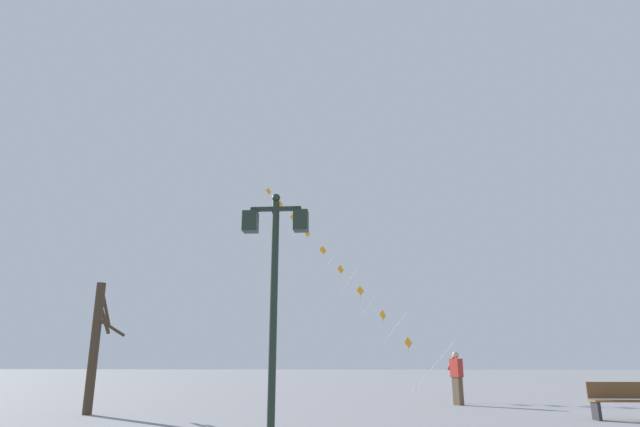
{
  "coord_description": "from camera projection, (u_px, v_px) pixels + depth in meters",
  "views": [
    {
      "loc": [
        -0.22,
        -0.99,
        1.38
      ],
      "look_at": [
        -1.61,
        17.01,
        6.46
      ],
      "focal_mm": 29.6,
      "sensor_mm": 36.0,
      "label": 1
    }
  ],
  "objects": [
    {
      "name": "kite_flyer",
      "position": [
        457.0,
        376.0,
        17.58
      ],
      "size": [
        0.48,
        0.59,
        1.71
      ],
      "rotation": [
        0.0,
        0.0,
        2.18
      ],
      "color": "brown",
      "rests_on": "ground_plane"
    },
    {
      "name": "twin_lantern_lamp_post",
      "position": [
        275.0,
        264.0,
        9.97
      ],
      "size": [
        1.27,
        0.28,
        4.55
      ],
      "color": "#1E2D23",
      "rests_on": "ground_plane"
    },
    {
      "name": "park_bench",
      "position": [
        623.0,
        401.0,
        12.99
      ],
      "size": [
        1.61,
        0.49,
        0.89
      ],
      "rotation": [
        0.0,
        0.0,
        0.03
      ],
      "color": "brown",
      "rests_on": "ground_plane"
    },
    {
      "name": "bare_tree",
      "position": [
        96.0,
        343.0,
        14.73
      ],
      "size": [
        0.96,
        1.12,
        3.56
      ],
      "color": "#423323",
      "rests_on": "ground_plane"
    },
    {
      "name": "ground_plane",
      "position": [
        369.0,
        400.0,
        19.76
      ],
      "size": [
        160.0,
        160.0,
        0.0
      ],
      "primitive_type": "plane",
      "color": "gray"
    },
    {
      "name": "kite_train",
      "position": [
        332.0,
        260.0,
        25.73
      ],
      "size": [
        9.03,
        11.01,
        11.68
      ],
      "color": "brown",
      "rests_on": "ground_plane"
    }
  ]
}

